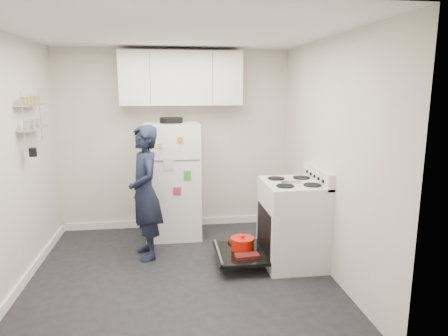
{
  "coord_description": "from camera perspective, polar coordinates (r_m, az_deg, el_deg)",
  "views": [
    {
      "loc": [
        -0.09,
        -4.01,
        1.98
      ],
      "look_at": [
        0.55,
        0.55,
        1.05
      ],
      "focal_mm": 32.0,
      "sensor_mm": 36.0,
      "label": 1
    }
  ],
  "objects": [
    {
      "name": "room",
      "position": [
        4.11,
        -6.99,
        0.51
      ],
      "size": [
        3.21,
        3.21,
        2.51
      ],
      "color": "black",
      "rests_on": "ground"
    },
    {
      "name": "electric_range",
      "position": [
        4.63,
        9.58,
        -7.83
      ],
      "size": [
        0.66,
        0.76,
        1.1
      ],
      "color": "silver",
      "rests_on": "ground"
    },
    {
      "name": "open_oven_door",
      "position": [
        4.62,
        2.42,
        -11.5
      ],
      "size": [
        0.55,
        0.72,
        0.21
      ],
      "color": "black",
      "rests_on": "ground"
    },
    {
      "name": "refrigerator",
      "position": [
        5.4,
        -7.34,
        -1.63
      ],
      "size": [
        0.72,
        0.74,
        1.6
      ],
      "color": "white",
      "rests_on": "ground"
    },
    {
      "name": "upper_cabinets",
      "position": [
        5.44,
        -6.13,
        12.62
      ],
      "size": [
        1.6,
        0.33,
        0.7
      ],
      "primitive_type": "cube",
      "color": "silver",
      "rests_on": "room"
    },
    {
      "name": "wall_shelf_rack",
      "position": [
        4.73,
        -25.73,
        6.61
      ],
      "size": [
        0.14,
        0.6,
        0.61
      ],
      "color": "#B2B2B7",
      "rests_on": "room"
    },
    {
      "name": "person",
      "position": [
        4.72,
        -11.21,
        -3.47
      ],
      "size": [
        0.51,
        0.65,
        1.57
      ],
      "primitive_type": "imported",
      "rotation": [
        0.0,
        0.0,
        -1.31
      ],
      "color": "black",
      "rests_on": "ground"
    }
  ]
}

